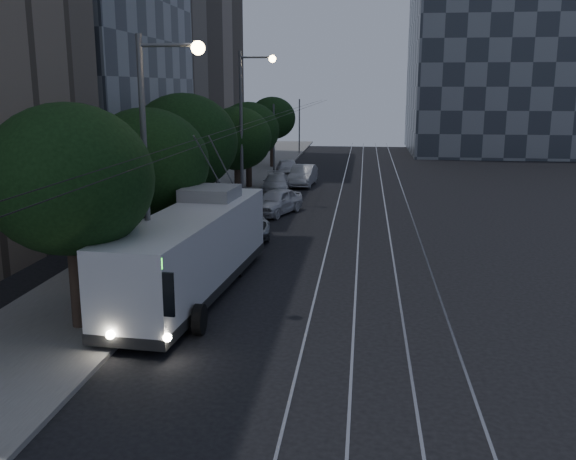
% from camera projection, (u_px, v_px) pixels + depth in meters
% --- Properties ---
extents(ground, '(120.00, 120.00, 0.00)m').
position_uv_depth(ground, '(304.00, 306.00, 22.01)').
color(ground, black).
rests_on(ground, ground).
extents(sidewalk, '(5.00, 90.00, 0.15)m').
position_uv_depth(sidewalk, '(220.00, 200.00, 42.24)').
color(sidewalk, slate).
rests_on(sidewalk, ground).
extents(tram_rails, '(4.52, 90.00, 0.02)m').
position_uv_depth(tram_rails, '(372.00, 204.00, 41.09)').
color(tram_rails, '#9C9CA4').
rests_on(tram_rails, ground).
extents(overhead_wires, '(2.23, 90.00, 6.00)m').
position_uv_depth(overhead_wires, '(257.00, 148.00, 41.20)').
color(overhead_wires, black).
rests_on(overhead_wires, ground).
extents(building_distant_right, '(22.00, 18.00, 24.00)m').
position_uv_depth(building_distant_right, '(515.00, 43.00, 70.56)').
color(building_distant_right, '#363C45').
rests_on(building_distant_right, ground).
extents(trolleybus, '(3.37, 11.84, 5.63)m').
position_uv_depth(trolleybus, '(194.00, 251.00, 23.02)').
color(trolleybus, silver).
rests_on(trolleybus, ground).
extents(pickup_silver, '(4.12, 6.27, 1.60)m').
position_uv_depth(pickup_silver, '(239.00, 220.00, 32.39)').
color(pickup_silver, '#919498').
rests_on(pickup_silver, ground).
extents(car_white_a, '(3.15, 4.74, 1.50)m').
position_uv_depth(car_white_a, '(276.00, 202.00, 37.69)').
color(car_white_a, silver).
rests_on(car_white_a, ground).
extents(car_white_b, '(2.14, 4.62, 1.31)m').
position_uv_depth(car_white_b, '(276.00, 183.00, 45.61)').
color(car_white_b, silver).
rests_on(car_white_b, ground).
extents(car_white_c, '(1.94, 4.79, 1.55)m').
position_uv_depth(car_white_c, '(303.00, 175.00, 48.50)').
color(car_white_c, '#AEADB2').
rests_on(car_white_c, ground).
extents(car_white_d, '(2.59, 4.83, 1.56)m').
position_uv_depth(car_white_d, '(288.00, 169.00, 52.32)').
color(car_white_d, silver).
rests_on(car_white_d, ground).
extents(tree_0, '(4.98, 4.98, 6.96)m').
position_uv_depth(tree_0, '(69.00, 180.00, 18.85)').
color(tree_0, '#32261C').
rests_on(tree_0, ground).
extents(tree_1, '(5.10, 5.10, 6.56)m').
position_uv_depth(tree_1, '(147.00, 164.00, 26.49)').
color(tree_1, '#32261C').
rests_on(tree_1, ground).
extents(tree_2, '(5.34, 5.34, 7.08)m').
position_uv_depth(tree_2, '(184.00, 142.00, 31.78)').
color(tree_2, '#32261C').
rests_on(tree_2, ground).
extents(tree_3, '(4.63, 4.63, 6.08)m').
position_uv_depth(tree_3, '(237.00, 139.00, 42.37)').
color(tree_3, '#32261C').
rests_on(tree_3, ground).
extents(tree_4, '(4.52, 4.52, 6.29)m').
position_uv_depth(tree_4, '(248.00, 130.00, 46.40)').
color(tree_4, '#32261C').
rests_on(tree_4, ground).
extents(tree_5, '(4.25, 4.25, 6.45)m').
position_uv_depth(tree_5, '(272.00, 118.00, 58.09)').
color(tree_5, '#32261C').
rests_on(tree_5, ground).
extents(streetlamp_near, '(2.21, 0.44, 9.00)m').
position_uv_depth(streetlamp_near, '(156.00, 147.00, 20.74)').
color(streetlamp_near, slate).
rests_on(streetlamp_near, ground).
extents(streetlamp_far, '(2.31, 0.44, 9.48)m').
position_uv_depth(streetlamp_far, '(247.00, 113.00, 39.85)').
color(streetlamp_far, slate).
rests_on(streetlamp_far, ground).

